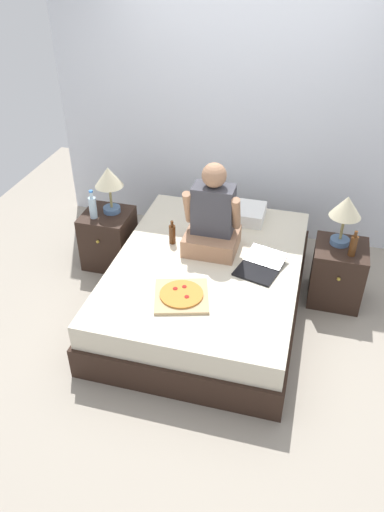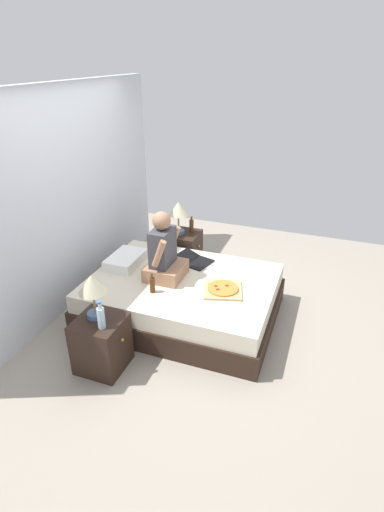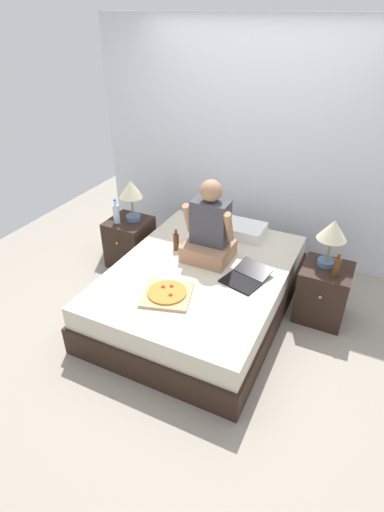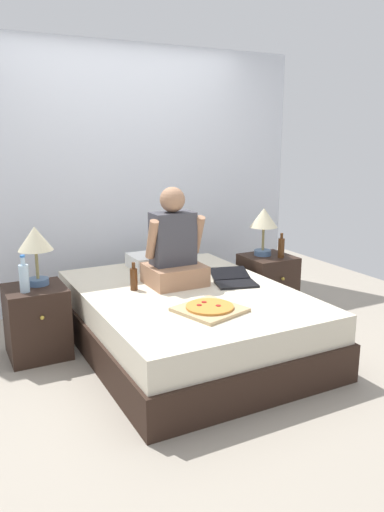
{
  "view_description": "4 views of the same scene",
  "coord_description": "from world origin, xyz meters",
  "px_view_note": "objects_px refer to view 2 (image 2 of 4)",
  "views": [
    {
      "loc": [
        0.75,
        -3.26,
        2.89
      ],
      "look_at": [
        -0.06,
        -0.24,
        0.7
      ],
      "focal_mm": 35.0,
      "sensor_mm": 36.0,
      "label": 1
    },
    {
      "loc": [
        -3.6,
        -1.45,
        2.76
      ],
      "look_at": [
        0.11,
        -0.07,
        0.74
      ],
      "focal_mm": 28.0,
      "sensor_mm": 36.0,
      "label": 2
    },
    {
      "loc": [
        1.27,
        -2.79,
        2.54
      ],
      "look_at": [
        -0.01,
        -0.17,
        0.71
      ],
      "focal_mm": 28.0,
      "sensor_mm": 36.0,
      "label": 3
    },
    {
      "loc": [
        -1.67,
        -3.29,
        1.65
      ],
      "look_at": [
        0.02,
        -0.04,
        0.76
      ],
      "focal_mm": 35.0,
      "sensor_mm": 36.0,
      "label": 4
    }
  ],
  "objects_px": {
    "bed": "(183,297)",
    "lamp_on_left_nightstand": "(92,287)",
    "water_bottle": "(101,317)",
    "laptop": "(195,261)",
    "nightstand_left": "(102,343)",
    "person_seated": "(164,254)",
    "beer_bottle": "(191,226)",
    "lamp_on_right_nightstand": "(178,211)",
    "nightstand_right": "(183,251)",
    "pizza_box": "(223,289)",
    "beer_bottle_on_bed": "(152,285)"
  },
  "relations": [
    {
      "from": "water_bottle",
      "to": "laptop",
      "type": "relative_size",
      "value": 0.57
    },
    {
      "from": "nightstand_right",
      "to": "person_seated",
      "type": "xyz_separation_m",
      "value": [
        -1.08,
        -0.2,
        0.5
      ]
    },
    {
      "from": "nightstand_left",
      "to": "beer_bottle_on_bed",
      "type": "xyz_separation_m",
      "value": [
        0.71,
        -0.22,
        0.3
      ]
    },
    {
      "from": "person_seated",
      "to": "beer_bottle_on_bed",
      "type": "relative_size",
      "value": 3.55
    },
    {
      "from": "nightstand_left",
      "to": "lamp_on_right_nightstand",
      "type": "height_order",
      "value": "lamp_on_right_nightstand"
    },
    {
      "from": "beer_bottle_on_bed",
      "to": "water_bottle",
      "type": "bearing_deg",
      "value": 171.01
    },
    {
      "from": "bed",
      "to": "lamp_on_left_nightstand",
      "type": "distance_m",
      "value": 1.3
    },
    {
      "from": "nightstand_left",
      "to": "pizza_box",
      "type": "bearing_deg",
      "value": -42.51
    },
    {
      "from": "nightstand_right",
      "to": "lamp_on_right_nightstand",
      "type": "distance_m",
      "value": 0.6
    },
    {
      "from": "lamp_on_left_nightstand",
      "to": "beer_bottle_on_bed",
      "type": "relative_size",
      "value": 2.05
    },
    {
      "from": "beer_bottle",
      "to": "beer_bottle_on_bed",
      "type": "relative_size",
      "value": 1.05
    },
    {
      "from": "lamp_on_right_nightstand",
      "to": "pizza_box",
      "type": "relative_size",
      "value": 0.91
    },
    {
      "from": "water_bottle",
      "to": "beer_bottle",
      "type": "bearing_deg",
      "value": -0.25
    },
    {
      "from": "nightstand_left",
      "to": "lamp_on_left_nightstand",
      "type": "distance_m",
      "value": 0.6
    },
    {
      "from": "pizza_box",
      "to": "laptop",
      "type": "bearing_deg",
      "value": 44.4
    },
    {
      "from": "bed",
      "to": "beer_bottle_on_bed",
      "type": "xyz_separation_m",
      "value": [
        -0.36,
        0.2,
        0.34
      ]
    },
    {
      "from": "beer_bottle_on_bed",
      "to": "lamp_on_right_nightstand",
      "type": "bearing_deg",
      "value": 10.71
    },
    {
      "from": "beer_bottle",
      "to": "person_seated",
      "type": "height_order",
      "value": "person_seated"
    },
    {
      "from": "bed",
      "to": "lamp_on_left_nightstand",
      "type": "height_order",
      "value": "lamp_on_left_nightstand"
    },
    {
      "from": "nightstand_right",
      "to": "lamp_on_right_nightstand",
      "type": "relative_size",
      "value": 1.21
    },
    {
      "from": "nightstand_right",
      "to": "pizza_box",
      "type": "distance_m",
      "value": 1.48
    },
    {
      "from": "beer_bottle_on_bed",
      "to": "lamp_on_left_nightstand",
      "type": "bearing_deg",
      "value": 158.45
    },
    {
      "from": "laptop",
      "to": "pizza_box",
      "type": "height_order",
      "value": "laptop"
    },
    {
      "from": "water_bottle",
      "to": "nightstand_right",
      "type": "xyz_separation_m",
      "value": [
        2.22,
        0.09,
        -0.38
      ]
    },
    {
      "from": "lamp_on_left_nightstand",
      "to": "laptop",
      "type": "xyz_separation_m",
      "value": [
        1.46,
        -0.46,
        -0.37
      ]
    },
    {
      "from": "nightstand_right",
      "to": "laptop",
      "type": "xyz_separation_m",
      "value": [
        -0.64,
        -0.41,
        0.23
      ]
    },
    {
      "from": "water_bottle",
      "to": "laptop",
      "type": "xyz_separation_m",
      "value": [
        1.58,
        -0.32,
        -0.15
      ]
    },
    {
      "from": "nightstand_right",
      "to": "beer_bottle_on_bed",
      "type": "xyz_separation_m",
      "value": [
        -1.43,
        -0.22,
        0.3
      ]
    },
    {
      "from": "lamp_on_left_nightstand",
      "to": "beer_bottle",
      "type": "xyz_separation_m",
      "value": [
        2.17,
        -0.15,
        -0.23
      ]
    },
    {
      "from": "beer_bottle",
      "to": "nightstand_left",
      "type": "bearing_deg",
      "value": 177.41
    },
    {
      "from": "pizza_box",
      "to": "nightstand_left",
      "type": "bearing_deg",
      "value": 137.49
    },
    {
      "from": "bed",
      "to": "person_seated",
      "type": "bearing_deg",
      "value": 92.68
    },
    {
      "from": "nightstand_left",
      "to": "beer_bottle",
      "type": "distance_m",
      "value": 2.25
    },
    {
      "from": "lamp_on_left_nightstand",
      "to": "nightstand_right",
      "type": "distance_m",
      "value": 2.19
    },
    {
      "from": "nightstand_left",
      "to": "person_seated",
      "type": "xyz_separation_m",
      "value": [
        1.06,
        -0.2,
        0.5
      ]
    },
    {
      "from": "nightstand_left",
      "to": "beer_bottle",
      "type": "height_order",
      "value": "beer_bottle"
    },
    {
      "from": "lamp_on_left_nightstand",
      "to": "lamp_on_right_nightstand",
      "type": "distance_m",
      "value": 2.07
    },
    {
      "from": "pizza_box",
      "to": "person_seated",
      "type": "bearing_deg",
      "value": 84.54
    },
    {
      "from": "lamp_on_right_nightstand",
      "to": "water_bottle",
      "type": "bearing_deg",
      "value": -176.35
    },
    {
      "from": "water_bottle",
      "to": "pizza_box",
      "type": "height_order",
      "value": "water_bottle"
    },
    {
      "from": "bed",
      "to": "pizza_box",
      "type": "bearing_deg",
      "value": -98.91
    },
    {
      "from": "bed",
      "to": "nightstand_right",
      "type": "relative_size",
      "value": 3.85
    },
    {
      "from": "lamp_on_left_nightstand",
      "to": "nightstand_right",
      "type": "height_order",
      "value": "lamp_on_left_nightstand"
    },
    {
      "from": "laptop",
      "to": "pizza_box",
      "type": "relative_size",
      "value": 0.97
    },
    {
      "from": "lamp_on_right_nightstand",
      "to": "nightstand_right",
      "type": "bearing_deg",
      "value": -59.07
    },
    {
      "from": "bed",
      "to": "nightstand_left",
      "type": "bearing_deg",
      "value": 158.83
    },
    {
      "from": "laptop",
      "to": "beer_bottle_on_bed",
      "type": "height_order",
      "value": "beer_bottle_on_bed"
    },
    {
      "from": "person_seated",
      "to": "pizza_box",
      "type": "relative_size",
      "value": 1.57
    },
    {
      "from": "lamp_on_right_nightstand",
      "to": "pizza_box",
      "type": "bearing_deg",
      "value": -139.35
    },
    {
      "from": "bed",
      "to": "nightstand_right",
      "type": "distance_m",
      "value": 1.15
    }
  ]
}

